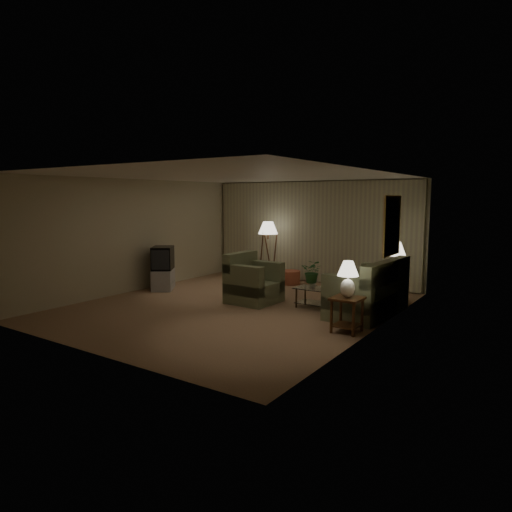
{
  "coord_description": "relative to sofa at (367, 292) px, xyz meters",
  "views": [
    {
      "loc": [
        5.56,
        -7.5,
        2.26
      ],
      "look_at": [
        0.11,
        0.6,
        1.01
      ],
      "focal_mm": 32.0,
      "sensor_mm": 36.0,
      "label": 1
    }
  ],
  "objects": [
    {
      "name": "crt_tv",
      "position": [
        -5.05,
        -0.48,
        0.35
      ],
      "size": [
        1.11,
        1.1,
        0.57
      ],
      "primitive_type": "cube",
      "rotation": [
        0.0,
        0.0,
        -0.95
      ],
      "color": "black",
      "rests_on": "tv_cabinet"
    },
    {
      "name": "vase",
      "position": [
        -1.14,
        -0.1,
        0.06
      ],
      "size": [
        0.19,
        0.19,
        0.15
      ],
      "primitive_type": "imported",
      "rotation": [
        0.0,
        0.0,
        -0.4
      ],
      "color": "white",
      "rests_on": "coffee_table"
    },
    {
      "name": "side_table_far",
      "position": [
        0.15,
        1.25,
        -0.03
      ],
      "size": [
        0.5,
        0.42,
        0.6
      ],
      "color": "#3C2210",
      "rests_on": "ground"
    },
    {
      "name": "flowers",
      "position": [
        -1.14,
        -0.1,
        0.38
      ],
      "size": [
        0.49,
        0.44,
        0.48
      ],
      "primitive_type": "imported",
      "rotation": [
        0.0,
        0.0,
        0.17
      ],
      "color": "#2E6830",
      "rests_on": "vase"
    },
    {
      "name": "floor_lamp",
      "position": [
        -3.47,
        1.86,
        0.42
      ],
      "size": [
        0.53,
        0.53,
        1.62
      ],
      "color": "#3C2210",
      "rests_on": "ground"
    },
    {
      "name": "ground",
      "position": [
        -2.5,
        -0.92,
        -0.43
      ],
      "size": [
        7.0,
        7.0,
        0.0
      ],
      "primitive_type": "plane",
      "color": "tan",
      "rests_on": "ground"
    },
    {
      "name": "room_shell",
      "position": [
        -2.48,
        0.59,
        1.32
      ],
      "size": [
        6.04,
        7.02,
        2.72
      ],
      "color": "#BEB292",
      "rests_on": "ground"
    },
    {
      "name": "side_table_near",
      "position": [
        0.15,
        -1.35,
        -0.02
      ],
      "size": [
        0.49,
        0.49,
        0.6
      ],
      "color": "#3C2210",
      "rests_on": "ground"
    },
    {
      "name": "coffee_table",
      "position": [
        -0.99,
        -0.1,
        -0.15
      ],
      "size": [
        0.97,
        0.53,
        0.41
      ],
      "color": "silver",
      "rests_on": "ground"
    },
    {
      "name": "sofa",
      "position": [
        0.0,
        0.0,
        0.0
      ],
      "size": [
        2.05,
        1.2,
        0.86
      ],
      "rotation": [
        0.0,
        0.0,
        -1.63
      ],
      "color": "#6E7653",
      "rests_on": "ground"
    },
    {
      "name": "armchair",
      "position": [
        -2.4,
        -0.39,
        -0.01
      ],
      "size": [
        1.05,
        1.0,
        0.85
      ],
      "rotation": [
        0.0,
        0.0,
        1.54
      ],
      "color": "#6E7653",
      "rests_on": "ground"
    },
    {
      "name": "table_lamp_near",
      "position": [
        0.15,
        -1.35,
        0.54
      ],
      "size": [
        0.36,
        0.36,
        0.62
      ],
      "color": "white",
      "rests_on": "side_table_near"
    },
    {
      "name": "tv_cabinet",
      "position": [
        -5.05,
        -0.48,
        -0.18
      ],
      "size": [
        1.2,
        1.19,
        0.5
      ],
      "primitive_type": "cube",
      "rotation": [
        0.0,
        0.0,
        -0.95
      ],
      "color": "#A9A9AC",
      "rests_on": "ground"
    },
    {
      "name": "ottoman",
      "position": [
        -2.79,
        1.87,
        -0.25
      ],
      "size": [
        0.66,
        0.66,
        0.35
      ],
      "primitive_type": "cylinder",
      "rotation": [
        0.0,
        0.0,
        -0.3
      ],
      "color": "#B2563C",
      "rests_on": "ground"
    },
    {
      "name": "book",
      "position": [
        -0.74,
        -0.2,
        -0.01
      ],
      "size": [
        0.18,
        0.23,
        0.02
      ],
      "primitive_type": "imported",
      "rotation": [
        0.0,
        0.0,
        0.11
      ],
      "color": "olive",
      "rests_on": "coffee_table"
    },
    {
      "name": "table_lamp_far",
      "position": [
        0.15,
        1.25,
        0.6
      ],
      "size": [
        0.42,
        0.42,
        0.73
      ],
      "color": "white",
      "rests_on": "side_table_far"
    }
  ]
}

